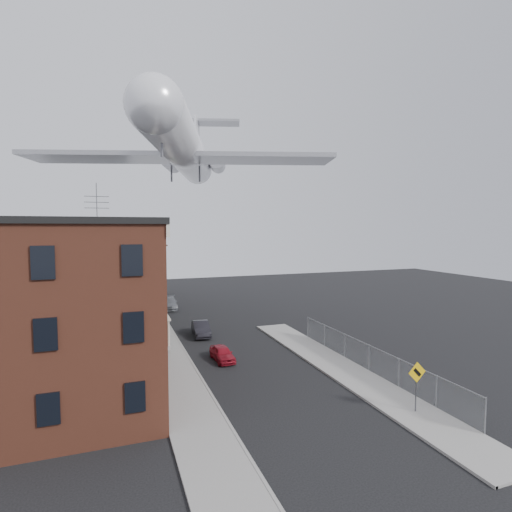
{
  "coord_description": "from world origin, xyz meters",
  "views": [
    {
      "loc": [
        -9.37,
        -17.36,
        9.82
      ],
      "look_at": [
        -0.57,
        6.75,
        8.01
      ],
      "focal_mm": 28.0,
      "sensor_mm": 36.0,
      "label": 1
    }
  ],
  "objects_px": {
    "car_far": "(169,303)",
    "warning_sign": "(417,379)",
    "utility_pole": "(158,287)",
    "street_tree": "(151,285)",
    "airplane": "(185,150)",
    "car_near": "(222,353)",
    "car_mid": "(201,329)"
  },
  "relations": [
    {
      "from": "street_tree",
      "to": "car_far",
      "type": "xyz_separation_m",
      "value": [
        2.41,
        3.43,
        -2.77
      ]
    },
    {
      "from": "warning_sign",
      "to": "airplane",
      "type": "xyz_separation_m",
      "value": [
        -8.19,
        21.85,
        15.28
      ]
    },
    {
      "from": "car_near",
      "to": "car_mid",
      "type": "relative_size",
      "value": 0.81
    },
    {
      "from": "car_near",
      "to": "car_far",
      "type": "height_order",
      "value": "car_far"
    },
    {
      "from": "warning_sign",
      "to": "car_near",
      "type": "distance_m",
      "value": 13.89
    },
    {
      "from": "warning_sign",
      "to": "airplane",
      "type": "height_order",
      "value": "airplane"
    },
    {
      "from": "street_tree",
      "to": "car_mid",
      "type": "distance_m",
      "value": 10.89
    },
    {
      "from": "warning_sign",
      "to": "airplane",
      "type": "bearing_deg",
      "value": 110.55
    },
    {
      "from": "car_near",
      "to": "airplane",
      "type": "height_order",
      "value": "airplane"
    },
    {
      "from": "utility_pole",
      "to": "airplane",
      "type": "distance_m",
      "value": 13.16
    },
    {
      "from": "car_near",
      "to": "warning_sign",
      "type": "bearing_deg",
      "value": -60.39
    },
    {
      "from": "car_mid",
      "to": "warning_sign",
      "type": "bearing_deg",
      "value": -64.07
    },
    {
      "from": "street_tree",
      "to": "utility_pole",
      "type": "bearing_deg",
      "value": -91.89
    },
    {
      "from": "car_far",
      "to": "warning_sign",
      "type": "bearing_deg",
      "value": -69.11
    },
    {
      "from": "car_mid",
      "to": "airplane",
      "type": "distance_m",
      "value": 16.77
    },
    {
      "from": "street_tree",
      "to": "car_near",
      "type": "distance_m",
      "value": 17.85
    },
    {
      "from": "utility_pole",
      "to": "car_far",
      "type": "bearing_deg",
      "value": 78.4
    },
    {
      "from": "utility_pole",
      "to": "car_far",
      "type": "distance_m",
      "value": 14.2
    },
    {
      "from": "utility_pole",
      "to": "car_mid",
      "type": "height_order",
      "value": "utility_pole"
    },
    {
      "from": "warning_sign",
      "to": "utility_pole",
      "type": "bearing_deg",
      "value": 120.48
    },
    {
      "from": "warning_sign",
      "to": "street_tree",
      "type": "xyz_separation_m",
      "value": [
        -10.87,
        28.95,
        1.57
      ]
    },
    {
      "from": "car_far",
      "to": "street_tree",
      "type": "bearing_deg",
      "value": -118.9
    },
    {
      "from": "utility_pole",
      "to": "car_far",
      "type": "height_order",
      "value": "utility_pole"
    },
    {
      "from": "car_near",
      "to": "car_mid",
      "type": "bearing_deg",
      "value": 87.39
    },
    {
      "from": "utility_pole",
      "to": "car_far",
      "type": "xyz_separation_m",
      "value": [
        2.74,
        13.35,
        -3.99
      ]
    },
    {
      "from": "car_near",
      "to": "car_mid",
      "type": "distance_m",
      "value": 7.33
    },
    {
      "from": "warning_sign",
      "to": "car_near",
      "type": "bearing_deg",
      "value": 122.35
    },
    {
      "from": "utility_pole",
      "to": "street_tree",
      "type": "relative_size",
      "value": 1.73
    },
    {
      "from": "car_near",
      "to": "car_mid",
      "type": "height_order",
      "value": "car_mid"
    },
    {
      "from": "car_mid",
      "to": "car_far",
      "type": "distance_m",
      "value": 13.4
    },
    {
      "from": "utility_pole",
      "to": "airplane",
      "type": "xyz_separation_m",
      "value": [
        3.01,
        2.83,
        12.49
      ]
    },
    {
      "from": "utility_pole",
      "to": "airplane",
      "type": "bearing_deg",
      "value": 43.23
    }
  ]
}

